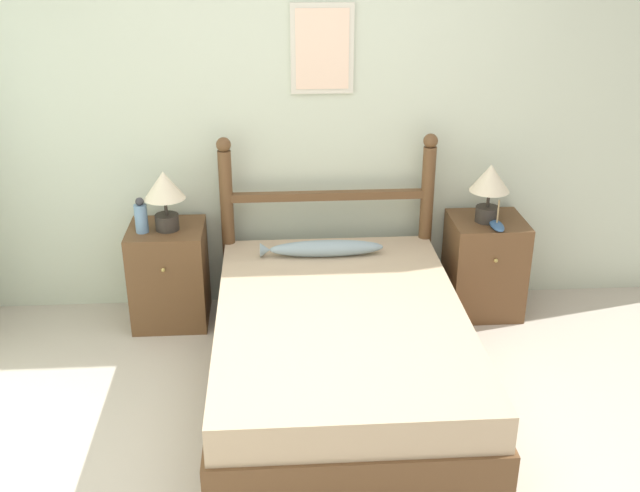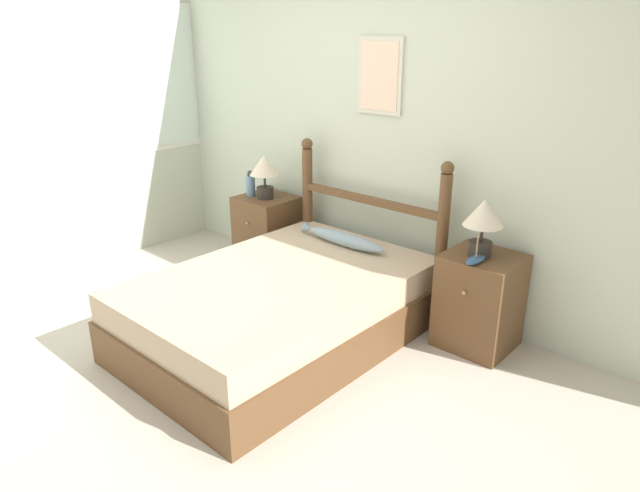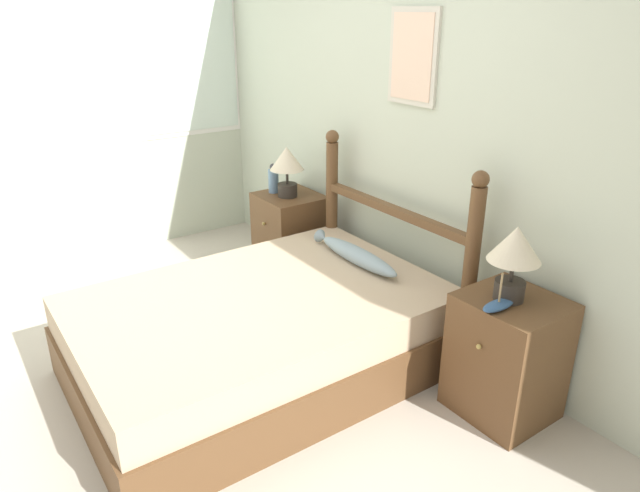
{
  "view_description": "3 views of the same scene",
  "coord_description": "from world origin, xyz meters",
  "views": [
    {
      "loc": [
        -0.21,
        -2.82,
        2.38
      ],
      "look_at": [
        0.03,
        0.92,
        0.72
      ],
      "focal_mm": 42.0,
      "sensor_mm": 36.0,
      "label": 1
    },
    {
      "loc": [
        2.58,
        -1.71,
        1.96
      ],
      "look_at": [
        0.22,
        0.92,
        0.62
      ],
      "focal_mm": 32.0,
      "sensor_mm": 36.0,
      "label": 2
    },
    {
      "loc": [
        2.56,
        -0.67,
        1.91
      ],
      "look_at": [
        0.04,
        1.09,
        0.62
      ],
      "focal_mm": 32.0,
      "sensor_mm": 36.0,
      "label": 3
    }
  ],
  "objects": [
    {
      "name": "nightstand_right",
      "position": [
        1.13,
        1.46,
        0.32
      ],
      "size": [
        0.46,
        0.45,
        0.64
      ],
      "color": "brown",
      "rests_on": "ground_plane"
    },
    {
      "name": "wall_left",
      "position": [
        -2.13,
        0.03,
        1.28
      ],
      "size": [
        0.08,
        6.4,
        2.55
      ],
      "color": "beige",
      "rests_on": "ground_plane"
    },
    {
      "name": "table_lamp_right",
      "position": [
        1.11,
        1.43,
        0.88
      ],
      "size": [
        0.25,
        0.25,
        0.37
      ],
      "color": "#2D2823",
      "rests_on": "nightstand_right"
    },
    {
      "name": "nightstand_left",
      "position": [
        -0.88,
        1.46,
        0.32
      ],
      "size": [
        0.46,
        0.45,
        0.64
      ],
      "color": "brown",
      "rests_on": "ground_plane"
    },
    {
      "name": "model_boat",
      "position": [
        1.14,
        1.32,
        0.66
      ],
      "size": [
        0.08,
        0.2,
        0.18
      ],
      "color": "#335684",
      "rests_on": "nightstand_right"
    },
    {
      "name": "fish_pillow",
      "position": [
        0.08,
        1.33,
        0.53
      ],
      "size": [
        0.75,
        0.12,
        0.1
      ],
      "color": "#8499A3",
      "rests_on": "bed"
    },
    {
      "name": "bed",
      "position": [
        0.12,
        0.63,
        0.24
      ],
      "size": [
        1.34,
        1.97,
        0.48
      ],
      "color": "brown",
      "rests_on": "ground_plane"
    },
    {
      "name": "wall_back",
      "position": [
        0.0,
        1.73,
        1.28
      ],
      "size": [
        6.4,
        0.08,
        2.55
      ],
      "color": "beige",
      "rests_on": "ground_plane"
    },
    {
      "name": "headboard",
      "position": [
        0.12,
        1.57,
        0.63
      ],
      "size": [
        1.35,
        0.09,
        1.16
      ],
      "color": "brown",
      "rests_on": "ground_plane"
    },
    {
      "name": "bottle",
      "position": [
        -1.01,
        1.4,
        0.73
      ],
      "size": [
        0.08,
        0.08,
        0.22
      ],
      "color": "#668CB2",
      "rests_on": "nightstand_left"
    },
    {
      "name": "table_lamp_left",
      "position": [
        -0.86,
        1.43,
        0.88
      ],
      "size": [
        0.25,
        0.25,
        0.37
      ],
      "color": "#2D2823",
      "rests_on": "nightstand_left"
    },
    {
      "name": "ground_plane",
      "position": [
        0.0,
        0.0,
        0.0
      ],
      "size": [
        16.0,
        16.0,
        0.0
      ],
      "primitive_type": "plane",
      "color": "#B7AD9E"
    }
  ]
}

